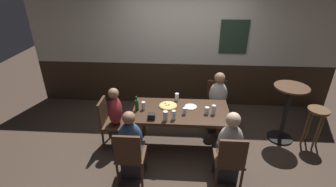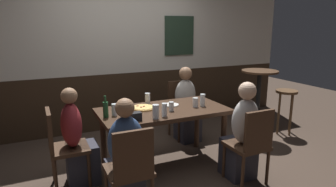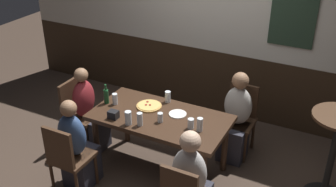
% 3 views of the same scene
% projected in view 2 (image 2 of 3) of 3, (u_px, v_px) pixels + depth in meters
% --- Properties ---
extents(ground_plane, '(12.00, 12.00, 0.00)m').
position_uv_depth(ground_plane, '(163.00, 165.00, 3.74)').
color(ground_plane, '#423328').
extents(wall_back, '(6.40, 0.13, 2.60)m').
position_uv_depth(wall_back, '(123.00, 52.00, 4.91)').
color(wall_back, '#332316').
rests_on(wall_back, ground_plane).
extents(dining_table, '(1.56, 0.81, 0.74)m').
position_uv_depth(dining_table, '(163.00, 116.00, 3.59)').
color(dining_table, '#382316').
rests_on(dining_table, ground_plane).
extents(chair_right_far, '(0.40, 0.40, 0.88)m').
position_uv_depth(chair_right_far, '(182.00, 106.00, 4.63)').
color(chair_right_far, '#422B1C').
rests_on(chair_right_far, ground_plane).
extents(chair_right_near, '(0.40, 0.40, 0.88)m').
position_uv_depth(chair_right_near, '(251.00, 142.00, 3.18)').
color(chair_right_near, '#422B1C').
rests_on(chair_right_near, ground_plane).
extents(chair_head_west, '(0.40, 0.40, 0.88)m').
position_uv_depth(chair_head_west, '(61.00, 144.00, 3.14)').
color(chair_head_west, '#422B1C').
rests_on(chair_head_west, ground_plane).
extents(chair_left_near, '(0.40, 0.40, 0.88)m').
position_uv_depth(chair_left_near, '(131.00, 167.00, 2.62)').
color(chair_left_near, '#422B1C').
rests_on(chair_left_near, ground_plane).
extents(person_right_far, '(0.34, 0.37, 1.13)m').
position_uv_depth(person_right_far, '(186.00, 110.00, 4.50)').
color(person_right_far, '#2D2D38').
rests_on(person_right_far, ground_plane).
extents(person_right_near, '(0.34, 0.37, 1.14)m').
position_uv_depth(person_right_near, '(242.00, 138.00, 3.33)').
color(person_right_near, '#2D2D38').
rests_on(person_right_near, ground_plane).
extents(person_head_west, '(0.37, 0.34, 1.10)m').
position_uv_depth(person_head_west, '(78.00, 145.00, 3.22)').
color(person_head_west, '#2D2D38').
rests_on(person_head_west, ground_plane).
extents(person_left_near, '(0.34, 0.37, 1.11)m').
position_uv_depth(person_left_near, '(125.00, 163.00, 2.78)').
color(person_left_near, '#2D2D38').
rests_on(person_left_near, ground_plane).
extents(pizza, '(0.30, 0.30, 0.03)m').
position_uv_depth(pizza, '(143.00, 108.00, 3.59)').
color(pizza, tan).
rests_on(pizza, dining_table).
extents(pint_glass_pale, '(0.06, 0.06, 0.11)m').
position_uv_depth(pint_glass_pale, '(171.00, 107.00, 3.49)').
color(pint_glass_pale, silver).
rests_on(pint_glass_pale, dining_table).
extents(tumbler_short, '(0.06, 0.06, 0.15)m').
position_uv_depth(tumbler_short, '(203.00, 101.00, 3.70)').
color(tumbler_short, silver).
rests_on(tumbler_short, dining_table).
extents(highball_clear, '(0.07, 0.07, 0.16)m').
position_uv_depth(highball_clear, '(156.00, 113.00, 3.19)').
color(highball_clear, silver).
rests_on(highball_clear, dining_table).
extents(beer_glass_half, '(0.07, 0.07, 0.14)m').
position_uv_depth(beer_glass_half, '(148.00, 99.00, 3.82)').
color(beer_glass_half, silver).
rests_on(beer_glass_half, dining_table).
extents(tumbler_water, '(0.06, 0.06, 0.13)m').
position_uv_depth(tumbler_water, '(114.00, 110.00, 3.32)').
color(tumbler_water, silver).
rests_on(tumbler_water, dining_table).
extents(pint_glass_stout, '(0.07, 0.07, 0.12)m').
position_uv_depth(pint_glass_stout, '(195.00, 103.00, 3.66)').
color(pint_glass_stout, silver).
rests_on(pint_glass_stout, dining_table).
extents(pint_glass_amber, '(0.06, 0.06, 0.15)m').
position_uv_depth(pint_glass_amber, '(164.00, 110.00, 3.28)').
color(pint_glass_amber, silver).
rests_on(pint_glass_amber, dining_table).
extents(beer_bottle_green, '(0.06, 0.06, 0.24)m').
position_uv_depth(beer_bottle_green, '(106.00, 109.00, 3.24)').
color(beer_bottle_green, '#194723').
rests_on(beer_bottle_green, dining_table).
extents(plate_white_large, '(0.20, 0.20, 0.01)m').
position_uv_depth(plate_white_large, '(171.00, 105.00, 3.74)').
color(plate_white_large, white).
rests_on(plate_white_large, dining_table).
extents(condiment_caddy, '(0.11, 0.09, 0.09)m').
position_uv_depth(condiment_caddy, '(136.00, 116.00, 3.14)').
color(condiment_caddy, black).
rests_on(condiment_caddy, dining_table).
extents(side_bar_table, '(0.56, 0.56, 1.05)m').
position_uv_depth(side_bar_table, '(258.00, 97.00, 4.67)').
color(side_bar_table, black).
rests_on(side_bar_table, ground_plane).
extents(bar_stool, '(0.34, 0.34, 0.72)m').
position_uv_depth(bar_stool, '(286.00, 100.00, 4.73)').
color(bar_stool, brown).
rests_on(bar_stool, ground_plane).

